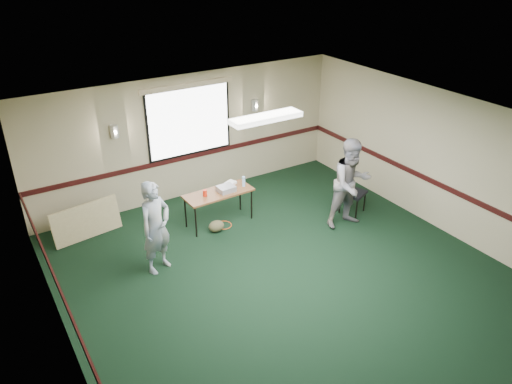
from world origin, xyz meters
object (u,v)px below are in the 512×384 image
folding_table (218,194)px  person_left (156,227)px  projector (226,189)px  conference_chair (350,188)px  person_right (351,183)px

folding_table → person_left: 1.83m
folding_table → projector: bearing=-17.0°
conference_chair → person_right: (-0.37, -0.42, 0.37)m
conference_chair → person_left: (-4.15, 0.15, 0.30)m
folding_table → conference_chair: conference_chair is taller
conference_chair → person_left: bearing=155.8°
folding_table → person_left: bearing=-154.5°
conference_chair → person_right: size_ratio=0.51×
folding_table → person_right: 2.60m
projector → person_left: size_ratio=0.20×
folding_table → person_left: (-1.62, -0.84, 0.20)m
folding_table → person_left: person_left is taller
conference_chair → projector: bearing=136.3°
conference_chair → person_left: 4.17m
person_left → projector: bearing=0.9°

